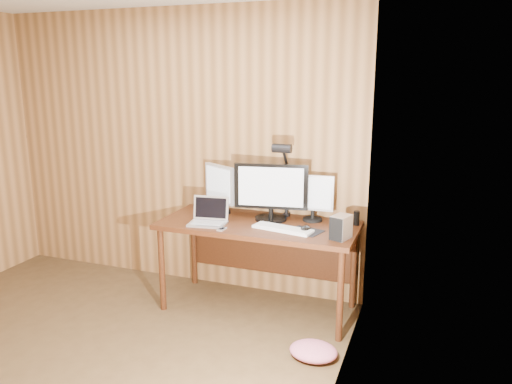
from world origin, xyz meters
The scene contains 13 objects.
desk centered at (0.93, 1.70, 0.63)m, with size 1.60×0.70×0.75m.
monitor_center centered at (1.00, 1.75, 1.00)m, with size 0.60×0.26×0.47m.
monitor_left centered at (0.52, 1.80, 0.98)m, with size 0.34×0.21×0.42m.
monitor_right centered at (1.33, 1.85, 0.95)m, with size 0.34×0.16×0.38m.
laptop centered at (0.56, 1.49, 0.80)m, with size 0.32×0.27×0.21m.
keyboard centered at (1.17, 1.52, 0.76)m, with size 0.49×0.23×0.02m.
mousepad centered at (1.35, 1.55, 0.75)m, with size 0.24×0.20×0.00m, color black.
mouse centered at (1.35, 1.55, 0.77)m, with size 0.07×0.11×0.04m, color black.
hard_drive centered at (1.63, 1.47, 0.84)m, with size 0.15×0.19×0.18m.
phone centered at (0.73, 1.36, 0.76)m, with size 0.05×0.09×0.01m.
speaker centered at (1.69, 1.85, 0.81)m, with size 0.05×0.05×0.11m, color black.
desk_lamp centered at (1.08, 1.83, 1.17)m, with size 0.16×0.22×0.68m.
fabric_pile centered at (1.55, 1.04, 0.05)m, with size 0.34×0.28×0.11m, color #BB5A72, non-canonical shape.
Camera 1 is at (2.24, -2.01, 1.93)m, focal length 35.00 mm.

